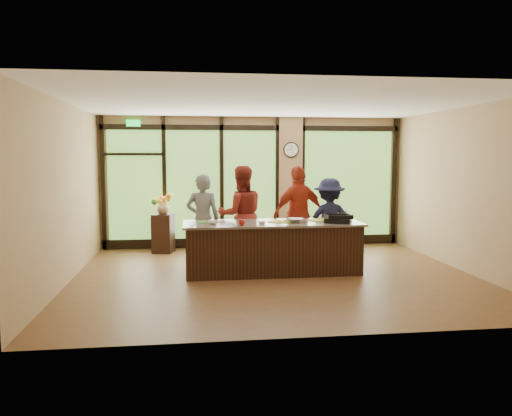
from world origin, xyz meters
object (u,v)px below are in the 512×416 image
object	(u,v)px
cook_left	(203,220)
flower_stand	(163,233)
bar_cart	(337,227)
roasting_pan	(338,220)
island_base	(272,248)
cook_right	(329,220)

from	to	relation	value
cook_left	flower_stand	bearing A→B (deg)	-51.79
flower_stand	bar_cart	world-z (taller)	bar_cart
roasting_pan	flower_stand	xyz separation A→B (m)	(-3.23, 2.39, -0.54)
island_base	roasting_pan	distance (m)	1.29
roasting_pan	cook_right	bearing A→B (deg)	107.82
cook_left	bar_cart	xyz separation A→B (m)	(2.96, 1.03, -0.34)
flower_stand	island_base	bearing A→B (deg)	-32.42
roasting_pan	cook_left	bearing A→B (deg)	-178.06
cook_right	bar_cart	world-z (taller)	cook_right
island_base	flower_stand	bearing A→B (deg)	133.59
cook_left	roasting_pan	bearing A→B (deg)	165.41
island_base	flower_stand	world-z (taller)	island_base
island_base	bar_cart	world-z (taller)	bar_cart
cook_left	roasting_pan	xyz separation A→B (m)	(2.39, -0.97, 0.08)
island_base	flower_stand	distance (m)	3.00
cook_right	flower_stand	world-z (taller)	cook_right
island_base	cook_left	distance (m)	1.51
island_base	cook_right	xyz separation A→B (m)	(1.26, 0.73, 0.40)
island_base	roasting_pan	size ratio (longest dim) A/B	6.83
flower_stand	bar_cart	size ratio (longest dim) A/B	0.93
roasting_pan	bar_cart	size ratio (longest dim) A/B	0.50
cook_right	cook_left	bearing A→B (deg)	3.29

